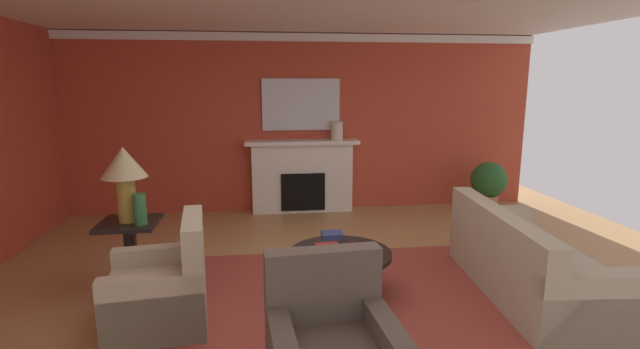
% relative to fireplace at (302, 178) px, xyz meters
% --- Properties ---
extents(ground_plane, '(9.32, 9.32, 0.00)m').
position_rel_fireplace_xyz_m(ground_plane, '(-0.06, -3.13, -0.55)').
color(ground_plane, tan).
extents(wall_fireplace, '(7.77, 0.12, 2.83)m').
position_rel_fireplace_xyz_m(wall_fireplace, '(-0.06, 0.21, 0.86)').
color(wall_fireplace, '#B7422D').
rests_on(wall_fireplace, ground_plane).
extents(crown_moulding, '(7.77, 0.08, 0.12)m').
position_rel_fireplace_xyz_m(crown_moulding, '(-0.06, 0.13, 2.19)').
color(crown_moulding, white).
extents(area_rug, '(3.52, 2.38, 0.01)m').
position_rel_fireplace_xyz_m(area_rug, '(0.10, -3.08, -0.55)').
color(area_rug, '#993D33').
rests_on(area_rug, ground_plane).
extents(fireplace, '(1.80, 0.35, 1.16)m').
position_rel_fireplace_xyz_m(fireplace, '(0.00, 0.00, 0.00)').
color(fireplace, white).
rests_on(fireplace, ground_plane).
extents(mantel_mirror, '(1.23, 0.04, 0.81)m').
position_rel_fireplace_xyz_m(mantel_mirror, '(0.00, 0.12, 1.17)').
color(mantel_mirror, silver).
extents(sofa, '(1.04, 2.16, 0.85)m').
position_rel_fireplace_xyz_m(sofa, '(1.93, -3.26, -0.25)').
color(sofa, '#BCB299').
rests_on(sofa, ground_plane).
extents(armchair_near_window, '(0.89, 0.89, 0.95)m').
position_rel_fireplace_xyz_m(armchair_near_window, '(-1.50, -3.46, -0.24)').
color(armchair_near_window, '#C1B293').
rests_on(armchair_near_window, ground_plane).
extents(coffee_table, '(1.00, 1.00, 0.45)m').
position_rel_fireplace_xyz_m(coffee_table, '(0.10, -3.08, -0.22)').
color(coffee_table, black).
rests_on(coffee_table, ground_plane).
extents(side_table, '(0.56, 0.56, 0.70)m').
position_rel_fireplace_xyz_m(side_table, '(-1.97, -2.63, -0.15)').
color(side_table, black).
rests_on(side_table, ground_plane).
extents(table_lamp, '(0.44, 0.44, 0.75)m').
position_rel_fireplace_xyz_m(table_lamp, '(-1.97, -2.63, 0.67)').
color(table_lamp, '#B28E38').
rests_on(table_lamp, side_table).
extents(vase_mantel_right, '(0.19, 0.19, 0.30)m').
position_rel_fireplace_xyz_m(vase_mantel_right, '(0.55, -0.05, 0.76)').
color(vase_mantel_right, beige).
rests_on(vase_mantel_right, fireplace).
extents(vase_on_side_table, '(0.12, 0.12, 0.31)m').
position_rel_fireplace_xyz_m(vase_on_side_table, '(-1.82, -2.75, 0.30)').
color(vase_on_side_table, '#33703D').
rests_on(vase_on_side_table, side_table).
extents(book_red_cover, '(0.20, 0.19, 0.03)m').
position_rel_fireplace_xyz_m(book_red_cover, '(0.03, -3.18, -0.09)').
color(book_red_cover, maroon).
rests_on(book_red_cover, coffee_table).
extents(book_art_folio, '(0.25, 0.19, 0.05)m').
position_rel_fireplace_xyz_m(book_art_folio, '(-0.02, -3.10, -0.04)').
color(book_art_folio, maroon).
rests_on(book_art_folio, coffee_table).
extents(book_small_novel, '(0.21, 0.18, 0.06)m').
position_rel_fireplace_xyz_m(book_small_novel, '(0.05, -2.91, 0.01)').
color(book_small_novel, navy).
rests_on(book_small_novel, coffee_table).
extents(potted_plant, '(0.56, 0.56, 0.83)m').
position_rel_fireplace_xyz_m(potted_plant, '(2.92, -0.48, -0.06)').
color(potted_plant, '#A8754C').
rests_on(potted_plant, ground_plane).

